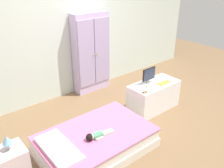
# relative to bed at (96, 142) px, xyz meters

# --- Properties ---
(ground_plane) EXTENTS (10.00, 10.00, 0.02)m
(ground_plane) POSITION_rel_bed_xyz_m (0.68, 0.16, -0.15)
(ground_plane) COLOR brown
(back_wall) EXTENTS (6.40, 0.05, 2.70)m
(back_wall) POSITION_rel_bed_xyz_m (0.68, 1.73, 1.21)
(back_wall) COLOR silver
(back_wall) RESTS_ON ground_plane
(bed) EXTENTS (1.49, 0.97, 0.29)m
(bed) POSITION_rel_bed_xyz_m (0.00, 0.00, 0.00)
(bed) COLOR silver
(bed) RESTS_ON ground_plane
(pillow) EXTENTS (0.32, 0.70, 0.05)m
(pillow) POSITION_rel_bed_xyz_m (-0.55, 0.00, 0.17)
(pillow) COLOR silver
(pillow) RESTS_ON bed
(doll) EXTENTS (0.39, 0.14, 0.10)m
(doll) POSITION_rel_bed_xyz_m (-0.08, -0.09, 0.18)
(doll) COLOR #4CA375
(doll) RESTS_ON bed
(nightstand) EXTENTS (0.34, 0.34, 0.35)m
(nightstand) POSITION_rel_bed_xyz_m (-1.02, 0.31, 0.03)
(nightstand) COLOR silver
(nightstand) RESTS_ON ground_plane
(table_lamp) EXTENTS (0.12, 0.12, 0.19)m
(table_lamp) POSITION_rel_bed_xyz_m (-1.02, 0.31, 0.34)
(table_lamp) COLOR #B7B2AD
(table_lamp) RESTS_ON nightstand
(wardrobe) EXTENTS (0.72, 0.27, 1.54)m
(wardrobe) POSITION_rel_bed_xyz_m (1.03, 1.57, 0.63)
(wardrobe) COLOR silver
(wardrobe) RESTS_ON ground_plane
(tv_stand) EXTENTS (0.91, 0.44, 0.49)m
(tv_stand) POSITION_rel_bed_xyz_m (1.42, 0.27, 0.10)
(tv_stand) COLOR white
(tv_stand) RESTS_ON ground_plane
(tv_monitor) EXTENTS (0.28, 0.10, 0.27)m
(tv_monitor) POSITION_rel_bed_xyz_m (1.35, 0.34, 0.50)
(tv_monitor) COLOR #99999E
(tv_monitor) RESTS_ON tv_stand
(rocking_horse_toy) EXTENTS (0.10, 0.04, 0.12)m
(rocking_horse_toy) POSITION_rel_bed_xyz_m (1.06, 0.13, 0.40)
(rocking_horse_toy) COLOR #8E6642
(rocking_horse_toy) RESTS_ON tv_stand
(book_yellow) EXTENTS (0.12, 0.11, 0.02)m
(book_yellow) POSITION_rel_bed_xyz_m (1.49, 0.17, 0.35)
(book_yellow) COLOR gold
(book_yellow) RESTS_ON tv_stand
(book_orange) EXTENTS (0.13, 0.09, 0.01)m
(book_orange) POSITION_rel_bed_xyz_m (1.63, 0.17, 0.35)
(book_orange) COLOR orange
(book_orange) RESTS_ON tv_stand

